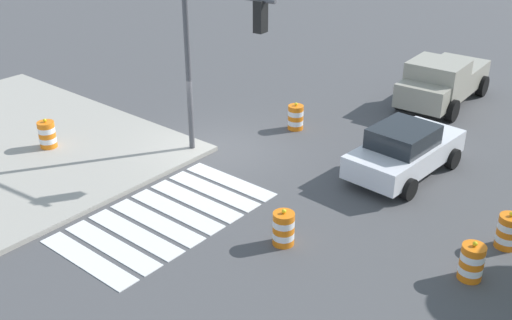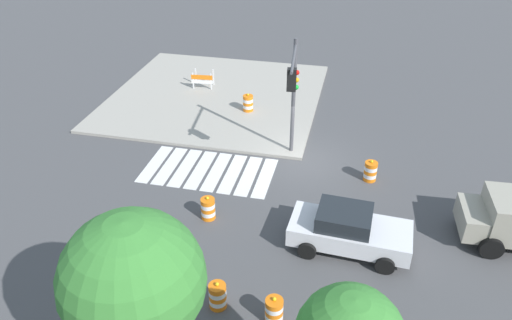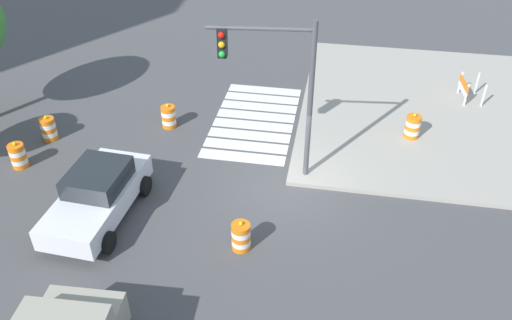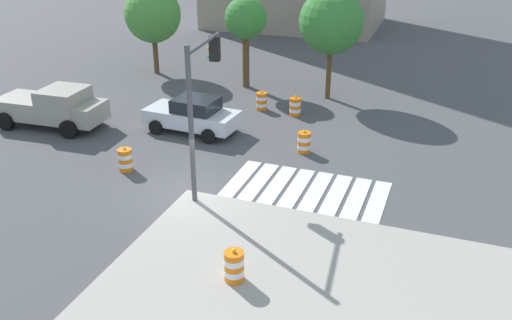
{
  "view_description": "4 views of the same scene",
  "coord_description": "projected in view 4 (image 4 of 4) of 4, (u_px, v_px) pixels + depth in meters",
  "views": [
    {
      "loc": [
        13.42,
        12.83,
        8.87
      ],
      "look_at": [
        1.72,
        3.11,
        1.29
      ],
      "focal_mm": 42.75,
      "sensor_mm": 36.0,
      "label": 1
    },
    {
      "loc": [
        -2.28,
        19.64,
        12.25
      ],
      "look_at": [
        1.84,
        1.57,
        0.74
      ],
      "focal_mm": 34.58,
      "sensor_mm": 36.0,
      "label": 2
    },
    {
      "loc": [
        -14.1,
        -1.45,
        11.19
      ],
      "look_at": [
        -0.03,
        1.03,
        0.97
      ],
      "focal_mm": 37.11,
      "sensor_mm": 36.0,
      "label": 3
    },
    {
      "loc": [
        8.63,
        -16.12,
        9.74
      ],
      "look_at": [
        2.1,
        1.56,
        1.01
      ],
      "focal_mm": 39.4,
      "sensor_mm": 36.0,
      "label": 4
    }
  ],
  "objects": [
    {
      "name": "traffic_barrel_on_sidewalk",
      "position": [
        234.0,
        266.0,
        15.43
      ],
      "size": [
        0.56,
        0.56,
        1.02
      ],
      "color": "orange",
      "rests_on": "sidewalk_corner"
    },
    {
      "name": "sports_car",
      "position": [
        193.0,
        115.0,
        25.71
      ],
      "size": [
        4.4,
        2.33,
        1.63
      ],
      "color": "silver",
      "rests_on": "ground"
    },
    {
      "name": "pickup_truck",
      "position": [
        55.0,
        107.0,
        26.18
      ],
      "size": [
        5.25,
        2.56,
        1.92
      ],
      "color": "gray",
      "rests_on": "ground"
    },
    {
      "name": "ground_plane",
      "position": [
        187.0,
        193.0,
        20.53
      ],
      "size": [
        120.0,
        120.0,
        0.0
      ],
      "primitive_type": "plane",
      "color": "#474749"
    },
    {
      "name": "traffic_light_pole",
      "position": [
        201.0,
        88.0,
        19.19
      ],
      "size": [
        0.66,
        3.28,
        5.5
      ],
      "color": "#4C4C51",
      "rests_on": "sidewalk_corner"
    },
    {
      "name": "street_tree_streetside_near",
      "position": [
        332.0,
        22.0,
        28.73
      ],
      "size": [
        3.34,
        3.34,
        5.78
      ],
      "color": "brown",
      "rests_on": "ground"
    },
    {
      "name": "traffic_barrel_median_far",
      "position": [
        125.0,
        160.0,
        22.11
      ],
      "size": [
        0.56,
        0.56,
        1.02
      ],
      "color": "orange",
      "rests_on": "ground"
    },
    {
      "name": "street_tree_streetside_far",
      "position": [
        246.0,
        20.0,
        30.69
      ],
      "size": [
        2.31,
        2.31,
        5.06
      ],
      "color": "brown",
      "rests_on": "ground"
    },
    {
      "name": "crosswalk_stripes",
      "position": [
        306.0,
        189.0,
        20.8
      ],
      "size": [
        5.85,
        3.2,
        0.02
      ],
      "color": "silver",
      "rests_on": "ground"
    },
    {
      "name": "street_tree_streetside_mid",
      "position": [
        153.0,
        15.0,
        33.37
      ],
      "size": [
        3.36,
        3.36,
        5.26
      ],
      "color": "brown",
      "rests_on": "ground"
    },
    {
      "name": "traffic_barrel_median_near",
      "position": [
        295.0,
        107.0,
        27.82
      ],
      "size": [
        0.56,
        0.56,
        1.02
      ],
      "color": "orange",
      "rests_on": "ground"
    },
    {
      "name": "traffic_barrel_near_corner",
      "position": [
        304.0,
        142.0,
        23.7
      ],
      "size": [
        0.56,
        0.56,
        1.02
      ],
      "color": "orange",
      "rests_on": "ground"
    },
    {
      "name": "traffic_barrel_crosswalk_end",
      "position": [
        262.0,
        101.0,
        28.57
      ],
      "size": [
        0.56,
        0.56,
        1.02
      ],
      "color": "orange",
      "rests_on": "ground"
    }
  ]
}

